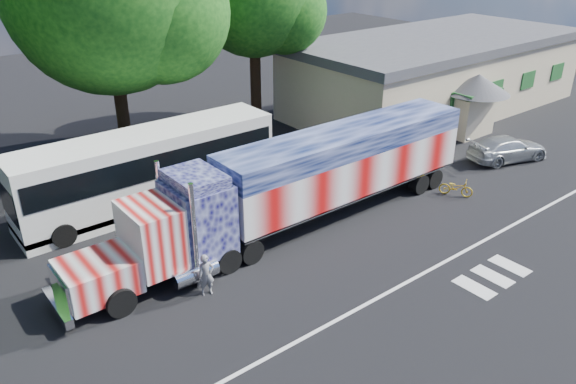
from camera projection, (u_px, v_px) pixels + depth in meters
ground at (333, 259)px, 23.00m from camera, size 100.00×100.00×0.00m
lane_markings at (434, 285)px, 21.29m from camera, size 30.00×2.67×0.01m
semi_truck at (304, 180)px, 24.63m from camera, size 20.25×3.20×4.32m
coach_bus at (149, 168)px, 26.64m from camera, size 12.60×2.93×3.67m
hall_building at (436, 73)px, 40.68m from camera, size 22.40×12.80×5.20m
parked_car at (508, 149)px, 32.27m from camera, size 5.19×3.30×1.40m
woman at (206, 275)px, 20.48m from camera, size 0.68×0.55×1.63m
bicycle at (456, 188)px, 28.14m from camera, size 1.33×1.73×0.87m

